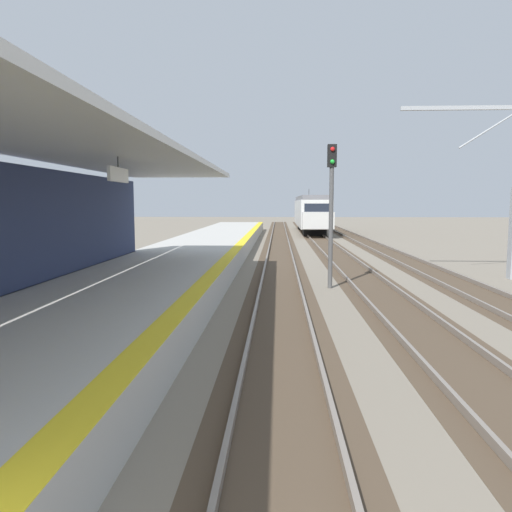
# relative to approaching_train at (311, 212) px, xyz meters

# --- Properties ---
(station_platform) EXTENTS (5.00, 80.00, 0.91)m
(station_platform) POSITION_rel_approaching_train_xyz_m (-7.80, -35.53, -1.73)
(station_platform) COLOR #B7B5AD
(station_platform) RESTS_ON ground
(track_pair_nearest_platform) EXTENTS (2.34, 120.00, 0.16)m
(track_pair_nearest_platform) POSITION_rel_approaching_train_xyz_m (-3.40, -31.53, -2.13)
(track_pair_nearest_platform) COLOR #4C3D2D
(track_pair_nearest_platform) RESTS_ON ground
(track_pair_middle) EXTENTS (2.34, 120.00, 0.16)m
(track_pair_middle) POSITION_rel_approaching_train_xyz_m (-0.00, -31.53, -2.13)
(track_pair_middle) COLOR #4C3D2D
(track_pair_middle) RESTS_ON ground
(track_pair_far_side) EXTENTS (2.34, 120.00, 0.16)m
(track_pair_far_side) POSITION_rel_approaching_train_xyz_m (3.40, -31.53, -2.13)
(track_pair_far_side) COLOR #4C3D2D
(track_pair_far_side) RESTS_ON ground
(approaching_train) EXTENTS (2.93, 19.60, 4.76)m
(approaching_train) POSITION_rel_approaching_train_xyz_m (0.00, 0.00, 0.00)
(approaching_train) COLOR silver
(approaching_train) RESTS_ON ground
(rail_signal_post) EXTENTS (0.32, 0.34, 5.20)m
(rail_signal_post) POSITION_rel_approaching_train_xyz_m (-1.58, -35.15, 1.02)
(rail_signal_post) COLOR #4C4C4C
(rail_signal_post) RESTS_ON ground
(catenary_pylon_far_side) EXTENTS (5.00, 0.40, 7.50)m
(catenary_pylon_far_side) POSITION_rel_approaching_train_xyz_m (5.89, -32.60, 1.43)
(catenary_pylon_far_side) COLOR #9EA3A8
(catenary_pylon_far_side) RESTS_ON ground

